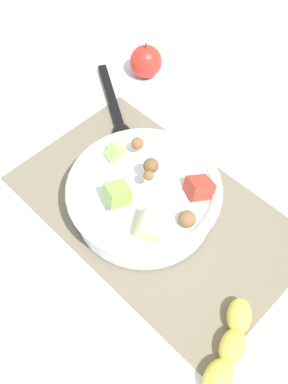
{
  "coord_description": "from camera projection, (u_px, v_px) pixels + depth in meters",
  "views": [
    {
      "loc": [
        -0.29,
        0.31,
        0.66
      ],
      "look_at": [
        0.01,
        0.01,
        0.05
      ],
      "focal_mm": 42.09,
      "sensor_mm": 36.0,
      "label": 1
    }
  ],
  "objects": [
    {
      "name": "ground_plane",
      "position": [
        155.0,
        210.0,
        0.78
      ],
      "size": [
        2.4,
        2.4,
        0.0
      ],
      "primitive_type": "plane",
      "color": "silver"
    },
    {
      "name": "placemat",
      "position": [
        155.0,
        209.0,
        0.78
      ],
      "size": [
        0.5,
        0.3,
        0.01
      ],
      "primitive_type": "cube",
      "color": "#756B56",
      "rests_on": "ground_plane"
    },
    {
      "name": "salad_bowl",
      "position": [
        144.0,
        195.0,
        0.75
      ],
      "size": [
        0.26,
        0.26,
        0.12
      ],
      "color": "white",
      "rests_on": "placemat"
    },
    {
      "name": "serving_spoon",
      "position": [
        117.0,
        116.0,
        0.9
      ],
      "size": [
        0.22,
        0.14,
        0.01
      ],
      "color": "black",
      "rests_on": "placemat"
    },
    {
      "name": "whole_apple",
      "position": [
        146.0,
        62.0,
        0.96
      ],
      "size": [
        0.07,
        0.07,
        0.08
      ],
      "color": "red",
      "rests_on": "ground_plane"
    },
    {
      "name": "banana_whole",
      "position": [
        230.0,
        345.0,
        0.63
      ],
      "size": [
        0.08,
        0.15,
        0.04
      ],
      "color": "yellow",
      "rests_on": "ground_plane"
    }
  ]
}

